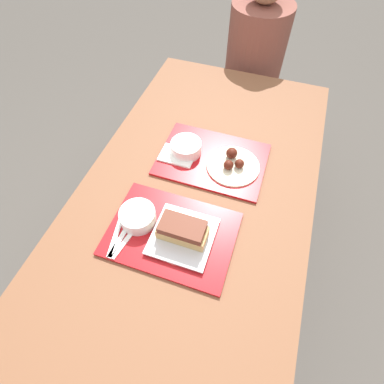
{
  "coord_description": "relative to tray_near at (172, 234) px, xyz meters",
  "views": [
    {
      "loc": [
        0.2,
        -0.62,
        1.71
      ],
      "look_at": [
        -0.0,
        -0.02,
        0.82
      ],
      "focal_mm": 28.0,
      "sensor_mm": 36.0,
      "label": 1
    }
  ],
  "objects": [
    {
      "name": "plastic_fork_near",
      "position": [
        -0.15,
        -0.07,
        0.01
      ],
      "size": [
        0.02,
        0.17,
        0.0
      ],
      "color": "white",
      "rests_on": "tray_near"
    },
    {
      "name": "person_seated_across",
      "position": [
        0.03,
        1.25,
        0.0
      ],
      "size": [
        0.33,
        0.33,
        0.74
      ],
      "color": "brown",
      "rests_on": "picnic_bench_far"
    },
    {
      "name": "tray_far",
      "position": [
        0.04,
        0.37,
        0.0
      ],
      "size": [
        0.43,
        0.31,
        0.01
      ],
      "color": "#B21419",
      "rests_on": "picnic_table"
    },
    {
      "name": "napkin_far",
      "position": [
        -0.1,
        0.34,
        0.01
      ],
      "size": [
        0.14,
        0.1,
        0.01
      ],
      "color": "white",
      "rests_on": "tray_far"
    },
    {
      "name": "plastic_knife_near",
      "position": [
        -0.13,
        -0.07,
        0.01
      ],
      "size": [
        0.05,
        0.17,
        0.0
      ],
      "color": "white",
      "rests_on": "tray_near"
    },
    {
      "name": "picnic_bench_far",
      "position": [
        0.02,
        1.25,
        -0.39
      ],
      "size": [
        0.83,
        0.28,
        0.48
      ],
      "color": "brown",
      "rests_on": "ground_plane"
    },
    {
      "name": "bowl_coleslaw_far",
      "position": [
        -0.08,
        0.37,
        0.04
      ],
      "size": [
        0.13,
        0.13,
        0.05
      ],
      "color": "white",
      "rests_on": "tray_far"
    },
    {
      "name": "wings_plate_far",
      "position": [
        0.12,
        0.36,
        0.02
      ],
      "size": [
        0.21,
        0.21,
        0.05
      ],
      "color": "beige",
      "rests_on": "tray_far"
    },
    {
      "name": "ground_plane",
      "position": [
        0.02,
        0.18,
        -0.79
      ],
      "size": [
        12.0,
        12.0,
        0.0
      ],
      "primitive_type": "plane",
      "color": "#4C4742"
    },
    {
      "name": "plastic_spoon_near",
      "position": [
        -0.18,
        -0.07,
        0.01
      ],
      "size": [
        0.05,
        0.17,
        0.0
      ],
      "color": "white",
      "rests_on": "tray_near"
    },
    {
      "name": "picnic_table",
      "position": [
        0.02,
        0.18,
        -0.1
      ],
      "size": [
        0.88,
        1.7,
        0.78
      ],
      "color": "brown",
      "rests_on": "ground_plane"
    },
    {
      "name": "bowl_coleslaw_near",
      "position": [
        -0.13,
        0.01,
        0.04
      ],
      "size": [
        0.13,
        0.13,
        0.05
      ],
      "color": "white",
      "rests_on": "tray_near"
    },
    {
      "name": "tray_near",
      "position": [
        0.0,
        0.0,
        0.0
      ],
      "size": [
        0.43,
        0.31,
        0.01
      ],
      "color": "#B21419",
      "rests_on": "picnic_table"
    },
    {
      "name": "brisket_sandwich_plate",
      "position": [
        0.04,
        -0.0,
        0.04
      ],
      "size": [
        0.21,
        0.21,
        0.09
      ],
      "color": "beige",
      "rests_on": "tray_near"
    }
  ]
}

